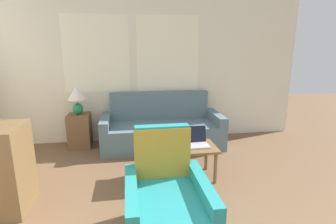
{
  "coord_description": "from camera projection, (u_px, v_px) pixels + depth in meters",
  "views": [
    {
      "loc": [
        -0.19,
        -0.66,
        1.65
      ],
      "look_at": [
        0.38,
        2.97,
        0.75
      ],
      "focal_mm": 28.0,
      "sensor_mm": 36.0,
      "label": 1
    }
  ],
  "objects": [
    {
      "name": "side_table",
      "position": [
        80.0,
        131.0,
        4.45
      ],
      "size": [
        0.36,
        0.36,
        0.57
      ],
      "color": "brown",
      "rests_on": "ground_plane"
    },
    {
      "name": "snack_bowl",
      "position": [
        155.0,
        148.0,
        3.2
      ],
      "size": [
        0.17,
        0.17,
        0.07
      ],
      "color": "#B23D38",
      "rests_on": "coffee_table"
    },
    {
      "name": "wall_back",
      "position": [
        137.0,
        68.0,
        4.63
      ],
      "size": [
        5.94,
        0.06,
        2.6
      ],
      "color": "silver",
      "rests_on": "ground_plane"
    },
    {
      "name": "couch",
      "position": [
        162.0,
        130.0,
        4.53
      ],
      "size": [
        2.02,
        0.82,
        0.89
      ],
      "color": "slate",
      "rests_on": "ground_plane"
    },
    {
      "name": "cup_yellow",
      "position": [
        166.0,
        145.0,
        3.26
      ],
      "size": [
        0.09,
        0.09,
        0.08
      ],
      "color": "#B23D38",
      "rests_on": "coffee_table"
    },
    {
      "name": "armchair",
      "position": [
        167.0,
        208.0,
        2.31
      ],
      "size": [
        0.71,
        0.84,
        0.95
      ],
      "color": "teal",
      "rests_on": "ground_plane"
    },
    {
      "name": "table_lamp",
      "position": [
        77.0,
        96.0,
        4.3
      ],
      "size": [
        0.3,
        0.3,
        0.47
      ],
      "color": "#1E8451",
      "rests_on": "side_table"
    },
    {
      "name": "coffee_table",
      "position": [
        175.0,
        151.0,
        3.32
      ],
      "size": [
        1.04,
        0.49,
        0.43
      ],
      "color": "brown",
      "rests_on": "ground_plane"
    },
    {
      "name": "book_red",
      "position": [
        159.0,
        143.0,
        3.38
      ],
      "size": [
        0.17,
        0.16,
        0.04
      ],
      "color": "gold",
      "rests_on": "coffee_table"
    },
    {
      "name": "laptop",
      "position": [
        196.0,
        141.0,
        3.37
      ],
      "size": [
        0.29,
        0.27,
        0.23
      ],
      "color": "#B7B7BC",
      "rests_on": "coffee_table"
    },
    {
      "name": "cup_navy",
      "position": [
        174.0,
        140.0,
        3.4
      ],
      "size": [
        0.08,
        0.08,
        0.11
      ],
      "color": "gold",
      "rests_on": "coffee_table"
    }
  ]
}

